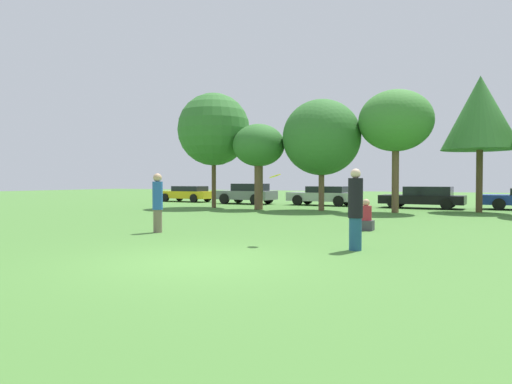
{
  "coord_description": "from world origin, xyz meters",
  "views": [
    {
      "loc": [
        4.91,
        -7.25,
        1.56
      ],
      "look_at": [
        -0.77,
        3.96,
        1.25
      ],
      "focal_mm": 31.71,
      "sensor_mm": 36.0,
      "label": 1
    }
  ],
  "objects_px": {
    "tree_2": "(322,138)",
    "parked_car_grey": "(247,193)",
    "parked_car_black": "(424,197)",
    "tree_3": "(396,121)",
    "person_thrower": "(158,202)",
    "bystander_sitting": "(366,218)",
    "tree_4": "(480,113)",
    "tree_0": "(214,130)",
    "person_catcher": "(355,209)",
    "parked_car_silver": "(324,195)",
    "frisbee": "(275,176)",
    "tree_1": "(259,146)",
    "parked_car_yellow": "(187,193)"
  },
  "relations": [
    {
      "from": "bystander_sitting",
      "to": "tree_4",
      "type": "distance_m",
      "value": 11.98
    },
    {
      "from": "tree_0",
      "to": "parked_car_black",
      "type": "height_order",
      "value": "tree_0"
    },
    {
      "from": "tree_1",
      "to": "parked_car_yellow",
      "type": "bearing_deg",
      "value": 146.92
    },
    {
      "from": "tree_0",
      "to": "tree_3",
      "type": "bearing_deg",
      "value": 3.37
    },
    {
      "from": "tree_1",
      "to": "person_thrower",
      "type": "bearing_deg",
      "value": -78.91
    },
    {
      "from": "tree_0",
      "to": "parked_car_yellow",
      "type": "height_order",
      "value": "tree_0"
    },
    {
      "from": "parked_car_black",
      "to": "tree_2",
      "type": "bearing_deg",
      "value": 47.24
    },
    {
      "from": "tree_2",
      "to": "parked_car_grey",
      "type": "relative_size",
      "value": 1.47
    },
    {
      "from": "parked_car_grey",
      "to": "person_catcher",
      "type": "bearing_deg",
      "value": 127.31
    },
    {
      "from": "tree_0",
      "to": "tree_1",
      "type": "relative_size",
      "value": 1.43
    },
    {
      "from": "tree_1",
      "to": "tree_2",
      "type": "relative_size",
      "value": 0.8
    },
    {
      "from": "person_catcher",
      "to": "tree_3",
      "type": "bearing_deg",
      "value": -76.87
    },
    {
      "from": "parked_car_silver",
      "to": "parked_car_black",
      "type": "bearing_deg",
      "value": 179.22
    },
    {
      "from": "tree_2",
      "to": "tree_3",
      "type": "relative_size",
      "value": 0.97
    },
    {
      "from": "tree_0",
      "to": "person_thrower",
      "type": "bearing_deg",
      "value": -65.47
    },
    {
      "from": "tree_2",
      "to": "parked_car_grey",
      "type": "distance_m",
      "value": 8.6
    },
    {
      "from": "tree_2",
      "to": "parked_car_silver",
      "type": "xyz_separation_m",
      "value": [
        -1.49,
        4.86,
        -3.17
      ]
    },
    {
      "from": "frisbee",
      "to": "parked_car_yellow",
      "type": "xyz_separation_m",
      "value": [
        -15.26,
        17.68,
        -1.06
      ]
    },
    {
      "from": "parked_car_yellow",
      "to": "parked_car_grey",
      "type": "relative_size",
      "value": 1.1
    },
    {
      "from": "tree_3",
      "to": "person_thrower",
      "type": "bearing_deg",
      "value": -111.91
    },
    {
      "from": "tree_3",
      "to": "parked_car_silver",
      "type": "xyz_separation_m",
      "value": [
        -5.2,
        4.6,
        -3.83
      ]
    },
    {
      "from": "tree_0",
      "to": "tree_1",
      "type": "bearing_deg",
      "value": -5.32
    },
    {
      "from": "bystander_sitting",
      "to": "parked_car_grey",
      "type": "distance_m",
      "value": 16.91
    },
    {
      "from": "bystander_sitting",
      "to": "tree_4",
      "type": "xyz_separation_m",
      "value": [
        3.09,
        10.67,
        4.49
      ]
    },
    {
      "from": "frisbee",
      "to": "tree_4",
      "type": "height_order",
      "value": "tree_4"
    },
    {
      "from": "tree_1",
      "to": "parked_car_black",
      "type": "distance_m",
      "value": 9.84
    },
    {
      "from": "parked_car_silver",
      "to": "bystander_sitting",
      "type": "bearing_deg",
      "value": 116.25
    },
    {
      "from": "tree_0",
      "to": "tree_1",
      "type": "distance_m",
      "value": 3.26
    },
    {
      "from": "person_thrower",
      "to": "tree_4",
      "type": "distance_m",
      "value": 16.96
    },
    {
      "from": "tree_2",
      "to": "parked_car_silver",
      "type": "bearing_deg",
      "value": 107.08
    },
    {
      "from": "person_thrower",
      "to": "parked_car_grey",
      "type": "relative_size",
      "value": 0.45
    },
    {
      "from": "frisbee",
      "to": "parked_car_grey",
      "type": "distance_m",
      "value": 19.54
    },
    {
      "from": "person_catcher",
      "to": "tree_0",
      "type": "height_order",
      "value": "tree_0"
    },
    {
      "from": "tree_0",
      "to": "parked_car_silver",
      "type": "distance_m",
      "value": 8.15
    },
    {
      "from": "person_catcher",
      "to": "parked_car_silver",
      "type": "relative_size",
      "value": 0.41
    },
    {
      "from": "tree_3",
      "to": "tree_0",
      "type": "bearing_deg",
      "value": -176.63
    },
    {
      "from": "frisbee",
      "to": "tree_2",
      "type": "distance_m",
      "value": 13.07
    },
    {
      "from": "person_catcher",
      "to": "frisbee",
      "type": "height_order",
      "value": "person_catcher"
    },
    {
      "from": "tree_0",
      "to": "tree_4",
      "type": "bearing_deg",
      "value": 10.53
    },
    {
      "from": "person_catcher",
      "to": "tree_3",
      "type": "height_order",
      "value": "tree_3"
    },
    {
      "from": "parked_car_silver",
      "to": "parked_car_grey",
      "type": "bearing_deg",
      "value": 7.83
    },
    {
      "from": "bystander_sitting",
      "to": "tree_3",
      "type": "height_order",
      "value": "tree_3"
    },
    {
      "from": "person_catcher",
      "to": "tree_0",
      "type": "bearing_deg",
      "value": -39.81
    },
    {
      "from": "bystander_sitting",
      "to": "tree_3",
      "type": "distance_m",
      "value": 9.62
    },
    {
      "from": "person_thrower",
      "to": "tree_3",
      "type": "distance_m",
      "value": 13.54
    },
    {
      "from": "bystander_sitting",
      "to": "parked_car_black",
      "type": "relative_size",
      "value": 0.21
    },
    {
      "from": "parked_car_grey",
      "to": "parked_car_black",
      "type": "distance_m",
      "value": 11.28
    },
    {
      "from": "person_thrower",
      "to": "bystander_sitting",
      "type": "relative_size",
      "value": 1.8
    },
    {
      "from": "tree_3",
      "to": "parked_car_black",
      "type": "bearing_deg",
      "value": 78.61
    },
    {
      "from": "person_catcher",
      "to": "tree_4",
      "type": "xyz_separation_m",
      "value": [
        2.34,
        14.88,
        3.96
      ]
    }
  ]
}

